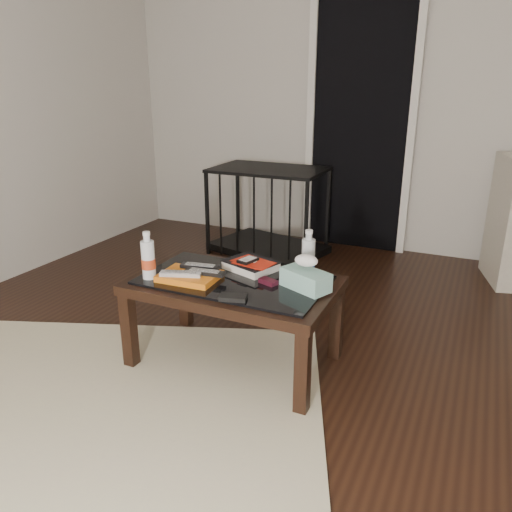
{
  "coord_description": "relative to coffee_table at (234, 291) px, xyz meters",
  "views": [
    {
      "loc": [
        0.59,
        -1.74,
        1.38
      ],
      "look_at": [
        -0.4,
        0.41,
        0.55
      ],
      "focal_mm": 35.0,
      "sensor_mm": 36.0,
      "label": 1
    }
  ],
  "objects": [
    {
      "name": "magazines",
      "position": [
        -0.2,
        -0.09,
        0.08
      ],
      "size": [
        0.29,
        0.22,
        0.03
      ],
      "primitive_type": "cube",
      "rotation": [
        0.0,
        0.0,
        0.05
      ],
      "color": "orange",
      "rests_on": "coffee_table"
    },
    {
      "name": "water_bottle_left",
      "position": [
        -0.39,
        -0.16,
        0.18
      ],
      "size": [
        0.07,
        0.07,
        0.24
      ],
      "primitive_type": "cylinder",
      "rotation": [
        0.0,
        0.0,
        0.03
      ],
      "color": "white",
      "rests_on": "coffee_table"
    },
    {
      "name": "pet_crate",
      "position": [
        -0.55,
        1.71,
        -0.17
      ],
      "size": [
        1.02,
        0.79,
        0.71
      ],
      "rotation": [
        0.0,
        0.0,
        -0.24
      ],
      "color": "black",
      "rests_on": "ground"
    },
    {
      "name": "ground",
      "position": [
        0.46,
        -0.29,
        -0.4
      ],
      "size": [
        5.0,
        5.0,
        0.0
      ],
      "primitive_type": "plane",
      "color": "black",
      "rests_on": "ground"
    },
    {
      "name": "wallet",
      "position": [
        0.11,
        -0.22,
        0.07
      ],
      "size": [
        0.13,
        0.1,
        0.02
      ],
      "primitive_type": "cube",
      "rotation": [
        0.0,
        0.0,
        0.28
      ],
      "color": "black",
      "rests_on": "coffee_table"
    },
    {
      "name": "water_bottle_right",
      "position": [
        0.32,
        0.19,
        0.18
      ],
      "size": [
        0.07,
        0.07,
        0.24
      ],
      "primitive_type": "cylinder",
      "rotation": [
        0.0,
        0.0,
        -0.05
      ],
      "color": "silver",
      "rests_on": "coffee_table"
    },
    {
      "name": "doorway",
      "position": [
        0.06,
        2.18,
        0.63
      ],
      "size": [
        0.9,
        0.08,
        2.07
      ],
      "color": "black",
      "rests_on": "ground"
    },
    {
      "name": "dvd_mailers",
      "position": [
        0.03,
        0.14,
        0.11
      ],
      "size": [
        0.22,
        0.19,
        0.01
      ],
      "primitive_type": "cube",
      "rotation": [
        0.0,
        0.0,
        -0.34
      ],
      "color": "red",
      "rests_on": "textbook"
    },
    {
      "name": "textbook",
      "position": [
        0.02,
        0.15,
        0.09
      ],
      "size": [
        0.3,
        0.27,
        0.05
      ],
      "primitive_type": "cube",
      "rotation": [
        0.0,
        0.0,
        -0.34
      ],
      "color": "black",
      "rests_on": "coffee_table"
    },
    {
      "name": "flip_phone",
      "position": [
        0.18,
        0.02,
        0.08
      ],
      "size": [
        0.1,
        0.07,
        0.02
      ],
      "primitive_type": "cube",
      "rotation": [
        0.0,
        0.0,
        -0.33
      ],
      "color": "#320B15",
      "rests_on": "coffee_table"
    },
    {
      "name": "ipod",
      "position": [
        0.02,
        0.13,
        0.12
      ],
      "size": [
        0.09,
        0.12,
        0.02
      ],
      "primitive_type": "cube",
      "rotation": [
        0.0,
        0.0,
        -0.28
      ],
      "color": "black",
      "rests_on": "dvd_mailers"
    },
    {
      "name": "remote_black_back",
      "position": [
        -0.18,
        -0.01,
        0.11
      ],
      "size": [
        0.21,
        0.08,
        0.02
      ],
      "primitive_type": "cube",
      "rotation": [
        0.0,
        0.0,
        0.17
      ],
      "color": "black",
      "rests_on": "magazines"
    },
    {
      "name": "remote_silver",
      "position": [
        -0.22,
        -0.14,
        0.11
      ],
      "size": [
        0.21,
        0.11,
        0.02
      ],
      "primitive_type": "cube",
      "rotation": [
        0.0,
        0.0,
        0.33
      ],
      "color": "#A5A6AA",
      "rests_on": "magazines"
    },
    {
      "name": "rug",
      "position": [
        -0.39,
        -0.59,
        -0.39
      ],
      "size": [
        2.4,
        2.11,
        0.01
      ],
      "primitive_type": "cube",
      "rotation": [
        0.0,
        0.0,
        0.36
      ],
      "color": "#B3A88B",
      "rests_on": "ground"
    },
    {
      "name": "room_shell",
      "position": [
        0.46,
        -0.29,
        1.22
      ],
      "size": [
        5.0,
        5.0,
        5.0
      ],
      "color": "beige",
      "rests_on": "ground"
    },
    {
      "name": "coffee_table",
      "position": [
        0.0,
        0.0,
        0.0
      ],
      "size": [
        1.0,
        0.6,
        0.46
      ],
      "color": "black",
      "rests_on": "ground"
    },
    {
      "name": "remote_black_front",
      "position": [
        -0.12,
        -0.07,
        0.11
      ],
      "size": [
        0.2,
        0.07,
        0.02
      ],
      "primitive_type": "cube",
      "rotation": [
        0.0,
        0.0,
        0.11
      ],
      "color": "black",
      "rests_on": "magazines"
    },
    {
      "name": "tissue_box",
      "position": [
        0.36,
        0.03,
        0.11
      ],
      "size": [
        0.26,
        0.2,
        0.09
      ],
      "primitive_type": "cube",
      "rotation": [
        0.0,
        0.0,
        -0.42
      ],
      "color": "#248676",
      "rests_on": "coffee_table"
    }
  ]
}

